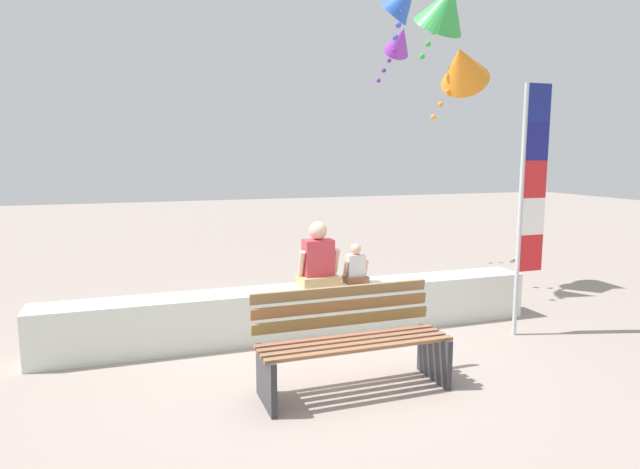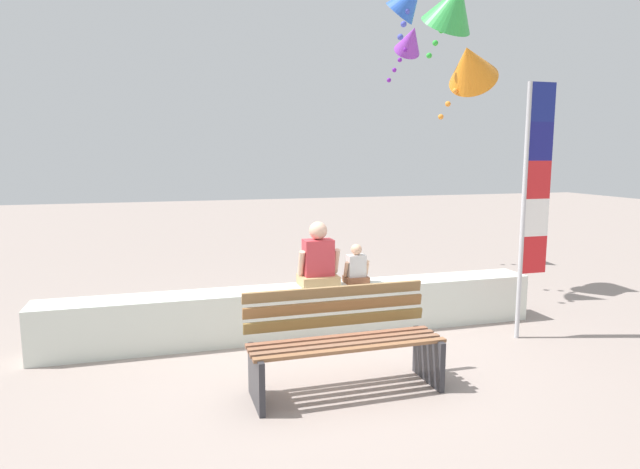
{
  "view_description": "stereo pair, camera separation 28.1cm",
  "coord_description": "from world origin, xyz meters",
  "px_view_note": "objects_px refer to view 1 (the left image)",
  "views": [
    {
      "loc": [
        -1.77,
        -5.0,
        2.08
      ],
      "look_at": [
        0.22,
        0.84,
        1.17
      ],
      "focal_mm": 30.65,
      "sensor_mm": 36.0,
      "label": 1
    },
    {
      "loc": [
        -1.5,
        -5.08,
        2.08
      ],
      "look_at": [
        0.22,
        0.84,
        1.17
      ],
      "focal_mm": 30.65,
      "sensor_mm": 36.0,
      "label": 2
    }
  ],
  "objects_px": {
    "kite_green": "(445,7)",
    "kite_purple": "(399,41)",
    "kite_orange": "(462,65)",
    "park_bench": "(351,342)",
    "flag_banner": "(529,193)",
    "kite_blue": "(404,1)",
    "person_child": "(355,267)",
    "person_adult": "(318,261)"
  },
  "relations": [
    {
      "from": "person_child",
      "to": "kite_purple",
      "type": "relative_size",
      "value": 0.42
    },
    {
      "from": "person_child",
      "to": "kite_purple",
      "type": "xyz_separation_m",
      "value": [
        2.24,
        3.41,
        3.36
      ]
    },
    {
      "from": "kite_green",
      "to": "kite_orange",
      "type": "bearing_deg",
      "value": -61.07
    },
    {
      "from": "person_adult",
      "to": "kite_green",
      "type": "relative_size",
      "value": 0.61
    },
    {
      "from": "flag_banner",
      "to": "kite_orange",
      "type": "xyz_separation_m",
      "value": [
        0.33,
        1.95,
        1.69
      ]
    },
    {
      "from": "person_child",
      "to": "kite_orange",
      "type": "relative_size",
      "value": 0.38
    },
    {
      "from": "person_adult",
      "to": "kite_green",
      "type": "bearing_deg",
      "value": 30.0
    },
    {
      "from": "person_child",
      "to": "kite_blue",
      "type": "relative_size",
      "value": 0.51
    },
    {
      "from": "person_child",
      "to": "kite_orange",
      "type": "xyz_separation_m",
      "value": [
        2.1,
        1.13,
        2.59
      ]
    },
    {
      "from": "person_child",
      "to": "kite_purple",
      "type": "bearing_deg",
      "value": 56.71
    },
    {
      "from": "park_bench",
      "to": "kite_orange",
      "type": "distance_m",
      "value": 4.84
    },
    {
      "from": "person_child",
      "to": "person_adult",
      "type": "bearing_deg",
      "value": -179.96
    },
    {
      "from": "park_bench",
      "to": "person_child",
      "type": "xyz_separation_m",
      "value": [
        0.68,
        1.55,
        0.33
      ]
    },
    {
      "from": "kite_green",
      "to": "kite_blue",
      "type": "distance_m",
      "value": 0.87
    },
    {
      "from": "flag_banner",
      "to": "kite_green",
      "type": "relative_size",
      "value": 2.34
    },
    {
      "from": "park_bench",
      "to": "flag_banner",
      "type": "xyz_separation_m",
      "value": [
        2.44,
        0.74,
        1.22
      ]
    },
    {
      "from": "kite_green",
      "to": "kite_purple",
      "type": "distance_m",
      "value": 2.04
    },
    {
      "from": "person_adult",
      "to": "kite_purple",
      "type": "relative_size",
      "value": 0.68
    },
    {
      "from": "flag_banner",
      "to": "kite_orange",
      "type": "relative_size",
      "value": 2.33
    },
    {
      "from": "kite_purple",
      "to": "kite_orange",
      "type": "relative_size",
      "value": 0.9
    },
    {
      "from": "kite_blue",
      "to": "kite_orange",
      "type": "height_order",
      "value": "kite_blue"
    },
    {
      "from": "kite_green",
      "to": "kite_blue",
      "type": "bearing_deg",
      "value": -160.46
    },
    {
      "from": "park_bench",
      "to": "person_adult",
      "type": "distance_m",
      "value": 1.63
    },
    {
      "from": "kite_orange",
      "to": "kite_blue",
      "type": "bearing_deg",
      "value": -178.39
    },
    {
      "from": "kite_green",
      "to": "kite_purple",
      "type": "xyz_separation_m",
      "value": [
        0.29,
        2.01,
        -0.07
      ]
    },
    {
      "from": "kite_blue",
      "to": "person_adult",
      "type": "bearing_deg",
      "value": -145.34
    },
    {
      "from": "kite_purple",
      "to": "kite_blue",
      "type": "distance_m",
      "value": 2.56
    },
    {
      "from": "park_bench",
      "to": "flag_banner",
      "type": "height_order",
      "value": "flag_banner"
    },
    {
      "from": "person_adult",
      "to": "kite_blue",
      "type": "bearing_deg",
      "value": 34.66
    },
    {
      "from": "park_bench",
      "to": "person_adult",
      "type": "height_order",
      "value": "person_adult"
    },
    {
      "from": "park_bench",
      "to": "person_adult",
      "type": "relative_size",
      "value": 2.31
    },
    {
      "from": "park_bench",
      "to": "kite_blue",
      "type": "xyz_separation_m",
      "value": [
        1.81,
        2.66,
        3.71
      ]
    },
    {
      "from": "kite_orange",
      "to": "person_adult",
      "type": "bearing_deg",
      "value": -156.16
    },
    {
      "from": "park_bench",
      "to": "kite_purple",
      "type": "relative_size",
      "value": 1.56
    },
    {
      "from": "person_adult",
      "to": "person_child",
      "type": "height_order",
      "value": "person_adult"
    },
    {
      "from": "person_adult",
      "to": "kite_blue",
      "type": "xyz_separation_m",
      "value": [
        1.6,
        1.11,
        3.27
      ]
    },
    {
      "from": "park_bench",
      "to": "flag_banner",
      "type": "relative_size",
      "value": 0.6
    },
    {
      "from": "park_bench",
      "to": "kite_green",
      "type": "xyz_separation_m",
      "value": [
        2.63,
        2.95,
        3.76
      ]
    },
    {
      "from": "flag_banner",
      "to": "kite_purple",
      "type": "bearing_deg",
      "value": 83.55
    },
    {
      "from": "park_bench",
      "to": "kite_blue",
      "type": "bearing_deg",
      "value": 55.73
    },
    {
      "from": "park_bench",
      "to": "kite_purple",
      "type": "height_order",
      "value": "kite_purple"
    },
    {
      "from": "kite_blue",
      "to": "kite_orange",
      "type": "bearing_deg",
      "value": 1.61
    }
  ]
}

